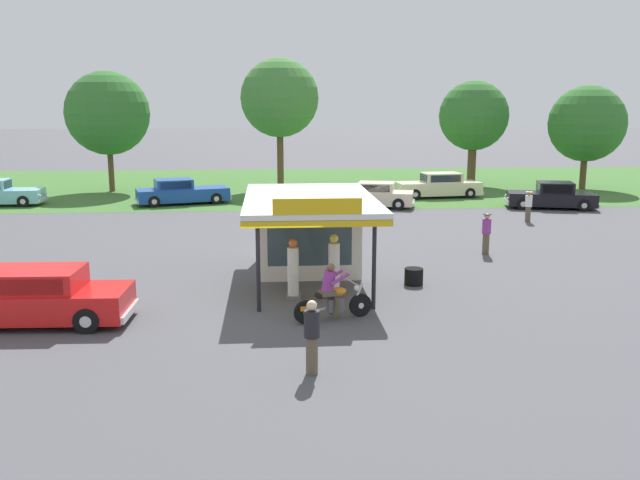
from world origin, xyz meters
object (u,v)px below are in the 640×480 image
gas_pump_nearside (293,271)px  bystander_chatting_near_pumps (312,336)px  bystander_strolling_foreground (528,206)px  bystander_standing_back_lot (486,233)px  gas_pump_offside (334,269)px  motorcycle_with_rider (332,297)px  parked_car_back_row_centre_right (372,196)px  spare_tire_stack (414,277)px  parked_car_back_row_left (181,193)px  parked_car_second_row_spare (552,196)px  parked_car_back_row_centre (439,186)px  featured_classic_sedan (28,298)px

gas_pump_nearside → bystander_chatting_near_pumps: (0.20, -5.84, 0.04)m
bystander_strolling_foreground → bystander_standing_back_lot: bystander_standing_back_lot is taller
gas_pump_offside → motorcycle_with_rider: 2.22m
parked_car_back_row_centre_right → spare_tire_stack: bearing=-93.9°
motorcycle_with_rider → bystander_strolling_foreground: size_ratio=1.42×
parked_car_back_row_left → parked_car_back_row_centre_right: (10.93, -2.14, -0.01)m
motorcycle_with_rider → bystander_chatting_near_pumps: (-0.77, -3.65, 0.22)m
spare_tire_stack → parked_car_second_row_spare: bearing=54.4°
gas_pump_offside → parked_car_second_row_spare: 21.77m
motorcycle_with_rider → bystander_strolling_foreground: 18.42m
parked_car_back_row_left → bystander_strolling_foreground: bystander_strolling_foreground is taller
parked_car_back_row_centre_right → parked_car_back_row_centre: size_ratio=0.94×
parked_car_second_row_spare → bystander_standing_back_lot: (-7.41, -11.31, 0.19)m
parked_car_second_row_spare → bystander_standing_back_lot: size_ratio=3.24×
bystander_standing_back_lot → parked_car_second_row_spare: bearing=56.8°
parked_car_back_row_centre_right → motorcycle_with_rider: bearing=-101.5°
featured_classic_sedan → parked_car_back_row_centre: (16.95, 23.55, 0.02)m
featured_classic_sedan → parked_car_back_row_left: 21.92m
parked_car_back_row_centre → spare_tire_stack: size_ratio=9.25×
featured_classic_sedan → parked_car_back_row_centre_right: (12.15, 19.75, -0.03)m
gas_pump_offside → bystander_strolling_foreground: gas_pump_offside is taller
gas_pump_offside → parked_car_back_row_centre: size_ratio=0.35×
parked_car_second_row_spare → bystander_strolling_foreground: size_ratio=3.40×
gas_pump_nearside → featured_classic_sedan: gas_pump_nearside is taller
bystander_strolling_foreground → spare_tire_stack: 13.90m
gas_pump_nearside → parked_car_back_row_centre: (9.87, 21.70, -0.12)m
gas_pump_nearside → bystander_chatting_near_pumps: 5.84m
gas_pump_nearside → spare_tire_stack: (3.93, 1.24, -0.56)m
gas_pump_offside → parked_car_second_row_spare: bearing=50.5°
parked_car_back_row_centre_right → bystander_standing_back_lot: bearing=-78.2°
parked_car_back_row_centre_right → spare_tire_stack: (-1.14, -16.66, -0.38)m
parked_car_second_row_spare → bystander_strolling_foreground: bystander_strolling_foreground is taller
featured_classic_sedan → bystander_standing_back_lot: (14.75, 7.33, 0.17)m
parked_car_back_row_centre_right → bystander_chatting_near_pumps: (-4.87, -23.74, 0.22)m
parked_car_second_row_spare → parked_car_back_row_centre_right: (-10.01, 1.11, -0.01)m
gas_pump_nearside → gas_pump_offside: 1.23m
gas_pump_offside → featured_classic_sedan: gas_pump_offside is taller
parked_car_second_row_spare → bystander_strolling_foreground: 5.24m
bystander_strolling_foreground → spare_tire_stack: bearing=-125.9°
gas_pump_nearside → bystander_strolling_foreground: size_ratio=1.19×
parked_car_second_row_spare → parked_car_back_row_centre_right: bearing=173.7°
featured_classic_sedan → parked_car_back_row_centre_right: featured_classic_sedan is taller
parked_car_back_row_centre_right → spare_tire_stack: size_ratio=8.65×
motorcycle_with_rider → gas_pump_offside: bearing=83.3°
gas_pump_offside → parked_car_back_row_centre: gas_pump_offside is taller
parked_car_second_row_spare → parked_car_back_row_centre: size_ratio=0.94×
parked_car_back_row_left → bystander_strolling_foreground: size_ratio=3.73×
motorcycle_with_rider → parked_car_back_row_left: size_ratio=0.38×
gas_pump_nearside → featured_classic_sedan: size_ratio=0.33×
parked_car_back_row_centre → gas_pump_offside: bearing=-111.7°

